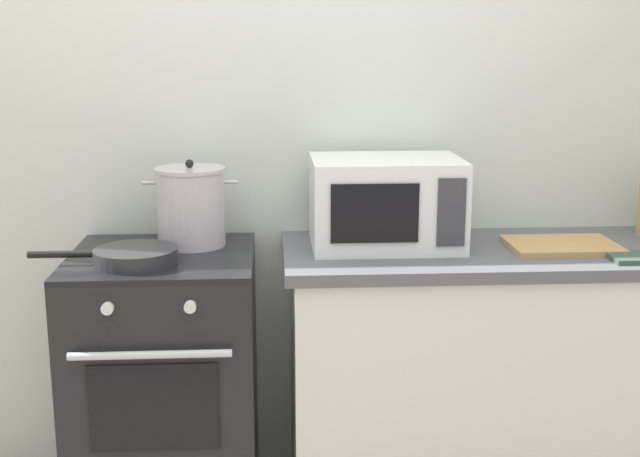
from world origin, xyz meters
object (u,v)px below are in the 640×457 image
object	(u,v)px
stock_pot	(191,207)
frying_pan	(134,256)
stove	(167,386)
microwave	(386,202)
cutting_board	(562,246)
oven_mitt	(637,257)

from	to	relation	value
stock_pot	frying_pan	world-z (taller)	stock_pot
stove	microwave	size ratio (longest dim) A/B	1.84
frying_pan	cutting_board	world-z (taller)	frying_pan
frying_pan	microwave	xyz separation A→B (m)	(0.82, 0.19, 0.12)
stock_pot	microwave	bearing A→B (deg)	-3.91
stove	frying_pan	size ratio (longest dim) A/B	1.99
frying_pan	oven_mitt	size ratio (longest dim) A/B	2.57
microwave	cutting_board	distance (m)	0.61
microwave	cutting_board	world-z (taller)	microwave
stock_pot	microwave	xyz separation A→B (m)	(0.66, -0.04, 0.02)
stove	frying_pan	world-z (taller)	frying_pan
frying_pan	microwave	world-z (taller)	microwave
stock_pot	frying_pan	bearing A→B (deg)	-123.76
stove	stock_pot	size ratio (longest dim) A/B	2.88
cutting_board	stock_pot	bearing A→B (deg)	174.36
stove	microwave	bearing A→B (deg)	6.04
microwave	cutting_board	xyz separation A→B (m)	(0.59, -0.08, -0.14)
oven_mitt	stock_pot	bearing A→B (deg)	168.85
cutting_board	oven_mitt	size ratio (longest dim) A/B	2.00
microwave	stock_pot	bearing A→B (deg)	176.09
oven_mitt	cutting_board	bearing A→B (deg)	139.77
oven_mitt	frying_pan	bearing A→B (deg)	178.42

